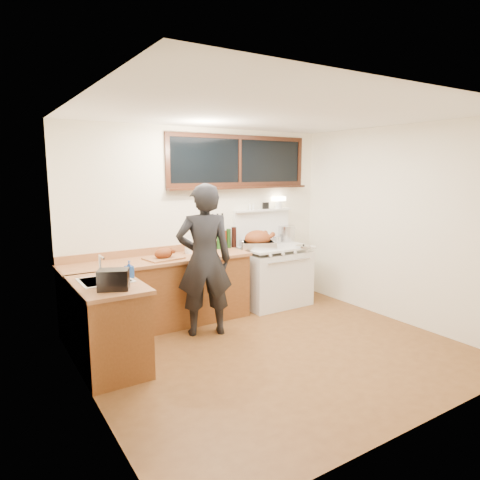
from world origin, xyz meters
TOP-DOWN VIEW (x-y plane):
  - ground_plane at (0.00, 0.00)m, footprint 4.00×3.50m
  - room_shell at (0.00, 0.00)m, footprint 4.10×3.60m
  - counter_back at (-0.80, 1.45)m, footprint 2.44×0.64m
  - counter_left at (-1.70, 0.62)m, footprint 0.64×1.09m
  - sink_unit at (-1.68, 0.70)m, footprint 0.50×0.45m
  - vintage_stove at (1.00, 1.41)m, footprint 1.02×0.74m
  - back_window at (0.60, 1.72)m, footprint 2.32×0.13m
  - left_doorway at (-1.99, -0.55)m, footprint 0.02×1.04m
  - knife_strip at (0.10, 1.73)m, footprint 0.46×0.03m
  - man at (-0.43, 0.91)m, footprint 0.79×0.65m
  - soap_bottle at (-1.43, 0.69)m, footprint 0.08×0.09m
  - toaster at (-1.70, 0.33)m, footprint 0.34×0.29m
  - cutting_board at (-0.76, 1.39)m, footprint 0.50×0.40m
  - roast_turkey at (0.70, 1.39)m, footprint 0.60×0.54m
  - stockpot at (1.42, 1.63)m, footprint 0.27×0.27m
  - saucepan at (1.17, 1.57)m, footprint 0.18×0.28m
  - pot_lid at (1.32, 1.10)m, footprint 0.28×0.28m
  - coffee_tin at (-0.02, 1.62)m, footprint 0.11×0.10m
  - pitcher at (-0.33, 1.55)m, footprint 0.13×0.13m
  - bottle_cluster at (0.24, 1.63)m, footprint 0.58×0.07m

SIDE VIEW (x-z plane):
  - ground_plane at x=0.00m, z-range -0.02..0.00m
  - counter_left at x=-1.70m, z-range 0.00..0.90m
  - counter_back at x=-0.80m, z-range -0.05..0.95m
  - vintage_stove at x=1.00m, z-range -0.34..1.27m
  - sink_unit at x=-1.68m, z-range 0.66..1.03m
  - pot_lid at x=1.32m, z-range 0.89..0.93m
  - man at x=-0.43m, z-range 0.00..1.87m
  - saucepan at x=1.17m, z-range 0.90..1.01m
  - cutting_board at x=-0.76m, z-range 0.88..1.03m
  - coffee_tin at x=-0.02m, z-range 0.90..1.05m
  - soap_bottle at x=-1.43m, z-range 0.90..1.08m
  - pitcher at x=-0.33m, z-range 0.90..1.09m
  - toaster at x=-1.70m, z-range 0.90..1.10m
  - roast_turkey at x=0.70m, z-range 0.87..1.14m
  - stockpot at x=1.42m, z-range 0.90..1.15m
  - bottle_cluster at x=0.24m, z-range 0.88..1.18m
  - left_doorway at x=-1.99m, z-range 0.00..2.17m
  - knife_strip at x=0.10m, z-range 1.17..1.45m
  - room_shell at x=0.00m, z-range 0.32..2.97m
  - back_window at x=0.60m, z-range 1.68..2.45m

